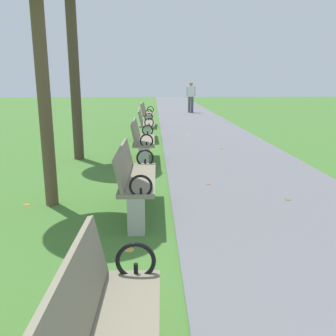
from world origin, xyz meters
TOP-DOWN VIEW (x-y plane):
  - paved_walkway at (1.50, 18.00)m, footprint 3.00×44.00m
  - park_bench_3 at (-0.50, 6.28)m, footprint 0.49×1.60m
  - park_bench_4 at (-0.50, 9.41)m, footprint 0.47×1.60m
  - park_bench_5 at (-0.50, 12.51)m, footprint 0.51×1.61m
  - park_bench_6 at (-0.50, 15.61)m, footprint 0.52×1.61m
  - pedestrian_walking at (1.77, 21.42)m, footprint 0.53×0.23m
  - scattered_leaves at (0.13, 9.01)m, footprint 5.39×18.69m

SIDE VIEW (x-z plane):
  - paved_walkway at x=1.50m, z-range 0.00..0.02m
  - scattered_leaves at x=0.13m, z-range 0.00..0.02m
  - park_bench_3 at x=-0.50m, z-range 0.04..0.93m
  - park_bench_4 at x=-0.50m, z-range 0.04..0.93m
  - park_bench_5 at x=-0.50m, z-range 0.04..0.93m
  - park_bench_6 at x=-0.50m, z-range 0.04..0.93m
  - pedestrian_walking at x=1.77m, z-range 0.12..1.74m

